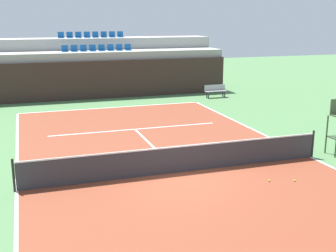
{
  "coord_description": "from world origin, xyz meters",
  "views": [
    {
      "loc": [
        -4.98,
        -13.64,
        5.32
      ],
      "look_at": [
        0.24,
        2.0,
        1.2
      ],
      "focal_mm": 46.65,
      "sensor_mm": 36.0,
      "label": 1
    }
  ],
  "objects": [
    {
      "name": "ground_plane",
      "position": [
        0.0,
        0.0,
        0.0
      ],
      "size": [
        80.0,
        80.0,
        0.0
      ],
      "primitive_type": "plane",
      "color": "#477042"
    },
    {
      "name": "stands_tier_upper",
      "position": [
        0.0,
        19.02,
        1.93
      ],
      "size": [
        17.68,
        2.4,
        3.86
      ],
      "primitive_type": "cube",
      "color": "#9E9E99",
      "rests_on": "ground_plane"
    },
    {
      "name": "centre_service_line",
      "position": [
        0.0,
        3.2,
        0.01
      ],
      "size": [
        0.1,
        6.4,
        0.0
      ],
      "primitive_type": "cube",
      "color": "white",
      "rests_on": "court_surface"
    },
    {
      "name": "tennis_ball_1",
      "position": [
        3.33,
        -2.04,
        0.04
      ],
      "size": [
        0.07,
        0.07,
        0.07
      ],
      "primitive_type": "sphere",
      "color": "#CCE033",
      "rests_on": "court_surface"
    },
    {
      "name": "seating_row_upper",
      "position": [
        -0.0,
        19.12,
        3.98
      ],
      "size": [
        4.8,
        0.44,
        0.44
      ],
      "color": "#145193",
      "rests_on": "stands_tier_upper"
    },
    {
      "name": "tennis_net",
      "position": [
        0.0,
        0.0,
        0.51
      ],
      "size": [
        11.08,
        0.08,
        1.07
      ],
      "color": "black",
      "rests_on": "court_surface"
    },
    {
      "name": "sideline_left",
      "position": [
        -5.45,
        0.0,
        0.01
      ],
      "size": [
        0.1,
        24.0,
        0.0
      ],
      "primitive_type": "cube",
      "color": "white",
      "rests_on": "court_surface"
    },
    {
      "name": "service_line_far",
      "position": [
        0.0,
        6.4,
        0.01
      ],
      "size": [
        8.26,
        0.1,
        0.0
      ],
      "primitive_type": "cube",
      "color": "white",
      "rests_on": "court_surface"
    },
    {
      "name": "baseline_far",
      "position": [
        0.0,
        11.95,
        0.01
      ],
      "size": [
        11.0,
        0.1,
        0.0
      ],
      "primitive_type": "cube",
      "color": "white",
      "rests_on": "court_surface"
    },
    {
      "name": "seating_row_lower",
      "position": [
        -0.0,
        16.72,
        3.18
      ],
      "size": [
        4.8,
        0.44,
        0.44
      ],
      "color": "#145193",
      "rests_on": "stands_tier_lower"
    },
    {
      "name": "stands_tier_lower",
      "position": [
        0.0,
        16.62,
        1.53
      ],
      "size": [
        17.68,
        2.4,
        3.06
      ],
      "primitive_type": "cube",
      "color": "#9E9E99",
      "rests_on": "ground_plane"
    },
    {
      "name": "sideline_right",
      "position": [
        5.45,
        0.0,
        0.01
      ],
      "size": [
        0.1,
        24.0,
        0.0
      ],
      "primitive_type": "cube",
      "color": "white",
      "rests_on": "court_surface"
    },
    {
      "name": "player_bench",
      "position": [
        7.36,
        13.19,
        0.51
      ],
      "size": [
        1.5,
        0.4,
        0.85
      ],
      "color": "#99999E",
      "rests_on": "ground_plane"
    },
    {
      "name": "back_wall",
      "position": [
        0.0,
        15.27,
        1.27
      ],
      "size": [
        17.68,
        0.3,
        2.53
      ],
      "primitive_type": "cube",
      "color": "#33231E",
      "rests_on": "ground_plane"
    },
    {
      "name": "court_surface",
      "position": [
        0.0,
        0.0,
        0.01
      ],
      "size": [
        11.0,
        24.0,
        0.01
      ],
      "primitive_type": "cube",
      "color": "brown",
      "rests_on": "ground_plane"
    },
    {
      "name": "tennis_ball_0",
      "position": [
        2.53,
        -1.77,
        0.04
      ],
      "size": [
        0.07,
        0.07,
        0.07
      ],
      "primitive_type": "sphere",
      "color": "#CCE033",
      "rests_on": "court_surface"
    }
  ]
}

